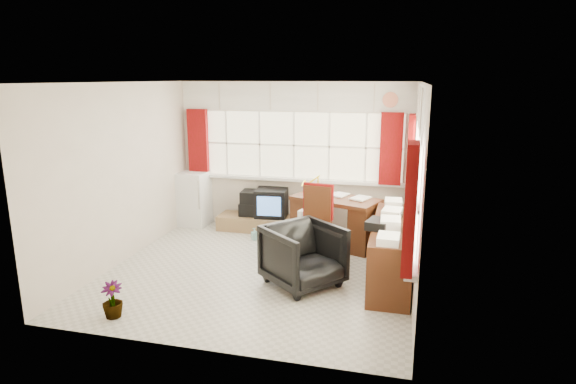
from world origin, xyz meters
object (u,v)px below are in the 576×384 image
object	(u,v)px
credenza	(392,249)
tv_bench	(259,223)
radiator	(316,237)
desk	(335,219)
mini_fridge	(193,198)
task_chair	(316,220)
desk_lamp	(318,183)
crt_tv	(272,203)
office_chair	(303,256)

from	to	relation	value
credenza	tv_bench	distance (m)	2.75
radiator	credenza	xyz separation A→B (m)	(1.12, -0.63, 0.13)
desk	radiator	xyz separation A→B (m)	(-0.22, -0.48, -0.16)
desk	mini_fridge	size ratio (longest dim) A/B	1.54
task_chair	radiator	distance (m)	0.36
tv_bench	mini_fridge	size ratio (longest dim) A/B	1.48
credenza	mini_fridge	xyz separation A→B (m)	(-3.53, 1.60, 0.08)
mini_fridge	task_chair	bearing A→B (deg)	-25.06
radiator	mini_fridge	distance (m)	2.60
tv_bench	mini_fridge	bearing A→B (deg)	176.35
desk_lamp	crt_tv	size ratio (longest dim) A/B	0.67
tv_bench	desk_lamp	bearing A→B (deg)	-28.80
desk_lamp	credenza	size ratio (longest dim) A/B	0.19
desk_lamp	task_chair	distance (m)	0.63
office_chair	desk	bearing A→B (deg)	34.83
tv_bench	crt_tv	distance (m)	0.42
desk_lamp	task_chair	xyz separation A→B (m)	(0.05, -0.44, -0.44)
desk_lamp	radiator	world-z (taller)	desk_lamp
tv_bench	crt_tv	size ratio (longest dim) A/B	2.47
desk_lamp	radiator	bearing A→B (deg)	-84.11
desk_lamp	credenza	xyz separation A→B (m)	(1.15, -0.90, -0.63)
desk	office_chair	size ratio (longest dim) A/B	1.70
mini_fridge	crt_tv	bearing A→B (deg)	-1.12
office_chair	tv_bench	world-z (taller)	office_chair
desk	crt_tv	bearing A→B (deg)	158.40
desk_lamp	tv_bench	distance (m)	1.57
mini_fridge	office_chair	bearing A→B (deg)	-40.39
office_chair	tv_bench	distance (m)	2.37
desk	credenza	xyz separation A→B (m)	(0.91, -1.11, -0.03)
desk_lamp	mini_fridge	size ratio (longest dim) A/B	0.40
credenza	radiator	bearing A→B (deg)	150.64
desk	radiator	size ratio (longest dim) A/B	2.26
task_chair	crt_tv	size ratio (longest dim) A/B	1.92
desk_lamp	credenza	bearing A→B (deg)	-38.04
credenza	mini_fridge	distance (m)	3.88
task_chair	radiator	bearing A→B (deg)	98.83
radiator	credenza	size ratio (longest dim) A/B	0.32
desk	credenza	bearing A→B (deg)	-50.81
radiator	crt_tv	distance (m)	1.35
desk_lamp	office_chair	distance (m)	1.53
desk	office_chair	bearing A→B (deg)	-95.70
office_chair	mini_fridge	bearing A→B (deg)	90.14
desk	desk_lamp	xyz separation A→B (m)	(-0.24, -0.21, 0.60)
desk_lamp	tv_bench	bearing A→B (deg)	151.20
task_chair	desk_lamp	bearing A→B (deg)	97.03
crt_tv	desk_lamp	bearing A→B (deg)	-36.13
task_chair	office_chair	size ratio (longest dim) A/B	1.27
task_chair	tv_bench	xyz separation A→B (m)	(-1.18, 1.06, -0.45)
crt_tv	mini_fridge	distance (m)	1.46
credenza	desk_lamp	bearing A→B (deg)	141.96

